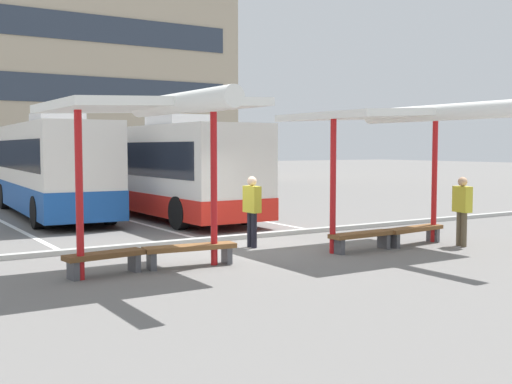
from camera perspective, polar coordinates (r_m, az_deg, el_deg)
The scene contains 15 objects.
ground_plane at distance 15.73m, azimuth -2.22°, elevation -4.99°, with size 160.00×160.00×0.00m, color slate.
coach_bus_0 at distance 23.95m, azimuth -17.88°, elevation 1.92°, with size 3.01×10.45×3.62m.
coach_bus_1 at distance 23.03m, azimuth -8.33°, elevation 1.94°, with size 2.73×10.82×3.53m.
lane_stripe_0 at distance 22.46m, azimuth -21.56°, elevation -2.54°, with size 0.16×14.00×0.01m, color white.
lane_stripe_1 at distance 23.41m, azimuth -12.66°, elevation -2.10°, with size 0.16×14.00×0.01m, color white.
lane_stripe_2 at distance 24.87m, azimuth -4.63°, elevation -1.65°, with size 0.16×14.00×0.01m, color white.
waiting_shelter_0 at distance 12.43m, azimuth -8.98°, elevation 7.28°, with size 3.82×4.80×3.42m.
bench_0 at distance 12.66m, azimuth -13.36°, elevation -5.78°, with size 1.61×0.61×0.45m.
bench_1 at distance 13.30m, azimuth -5.90°, elevation -5.18°, with size 1.98×0.63×0.45m.
waiting_shelter_1 at distance 15.73m, azimuth 12.38°, elevation 6.55°, with size 4.36×5.38×3.42m.
bench_2 at distance 15.36m, azimuth 9.41°, elevation -3.98°, with size 1.77×0.48×0.45m.
bench_3 at distance 16.65m, azimuth 13.90°, elevation -3.41°, with size 1.95×0.64×0.45m.
platform_kerb at distance 16.72m, azimuth -4.20°, elevation -4.25°, with size 44.00×0.24×0.12m, color #ADADA8.
waiting_passenger_0 at distance 16.62m, azimuth 17.91°, elevation -1.20°, with size 0.30×0.53×1.73m.
waiting_passenger_1 at distance 15.63m, azimuth -0.36°, elevation -1.27°, with size 0.24×0.52×1.75m.
Camera 1 is at (-7.75, -13.46, 2.47)m, focal length 44.84 mm.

